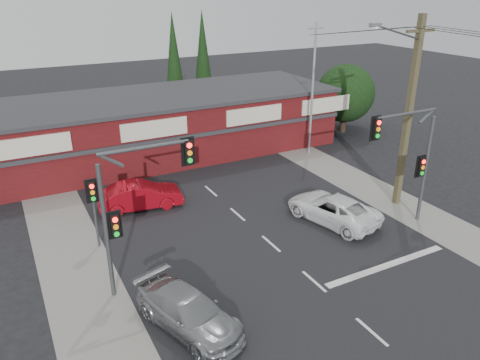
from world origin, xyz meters
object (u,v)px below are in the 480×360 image
silver_suv (189,312)px  utility_pole (408,108)px  shop_building (151,126)px  white_suv (332,208)px  red_sedan (140,195)px

silver_suv → utility_pole: utility_pole is taller
silver_suv → shop_building: size_ratio=0.17×
white_suv → utility_pole: utility_pole is taller
white_suv → red_sedan: 10.22m
silver_suv → shop_building: (4.59, 18.13, 1.46)m
silver_suv → red_sedan: (1.32, 10.15, 0.07)m
red_sedan → white_suv: bearing=-118.4°
silver_suv → red_sedan: size_ratio=1.03×
white_suv → silver_suv: white_suv is taller
white_suv → red_sedan: bearing=-50.0°
shop_building → utility_pole: (9.36, -14.00, 3.26)m
shop_building → utility_pole: bearing=-56.2°
silver_suv → utility_pole: (13.95, 4.13, 4.73)m
white_suv → silver_suv: (-9.56, -4.11, -0.02)m
silver_suv → utility_pole: 15.30m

